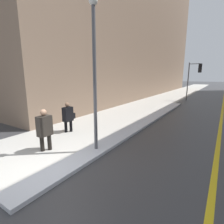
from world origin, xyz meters
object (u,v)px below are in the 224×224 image
(lamp_post, at_px, (94,66))
(pedestrian_nearside, at_px, (45,128))
(pedestrian_trailing, at_px, (68,116))
(traffic_light_near, at_px, (195,73))

(lamp_post, bearing_deg, pedestrian_nearside, -149.50)
(pedestrian_nearside, bearing_deg, pedestrian_trailing, -154.12)
(pedestrian_trailing, bearing_deg, traffic_light_near, 168.38)
(pedestrian_trailing, bearing_deg, pedestrian_nearside, 25.88)
(lamp_post, distance_m, traffic_light_near, 15.86)
(pedestrian_nearside, bearing_deg, traffic_light_near, 172.88)
(pedestrian_nearside, relative_size, pedestrian_trailing, 1.06)
(lamp_post, distance_m, pedestrian_nearside, 2.89)
(lamp_post, xyz_separation_m, pedestrian_trailing, (-2.52, 1.04, -2.25))
(traffic_light_near, bearing_deg, pedestrian_trailing, -95.06)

